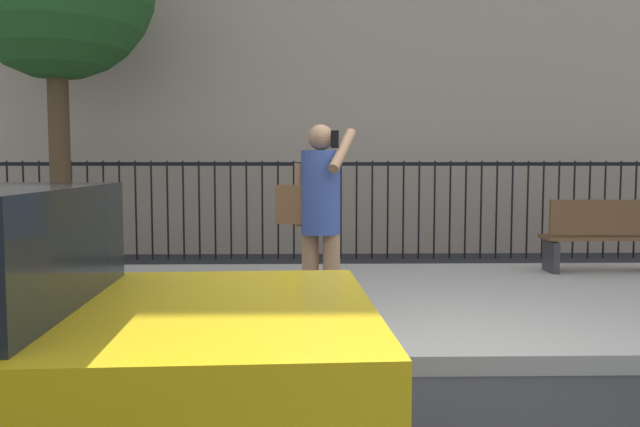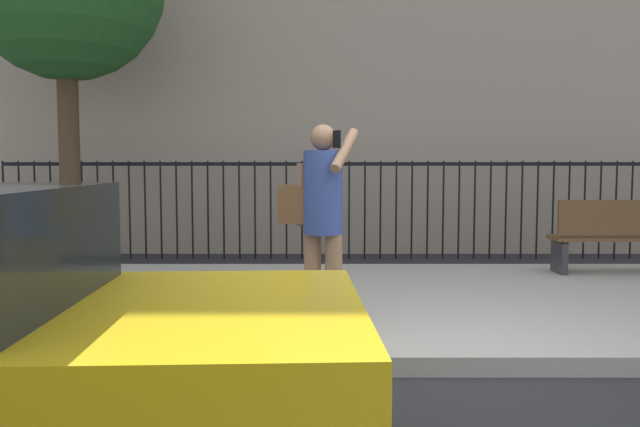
% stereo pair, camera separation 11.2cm
% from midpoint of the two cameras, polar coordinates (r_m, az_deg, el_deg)
% --- Properties ---
extents(ground_plane, '(60.00, 60.00, 0.00)m').
position_cam_midpoint_polar(ground_plane, '(4.94, 9.67, -14.00)').
color(ground_plane, '#28282B').
extents(sidewalk, '(28.00, 4.40, 0.15)m').
position_cam_midpoint_polar(sidewalk, '(7.02, 6.22, -7.79)').
color(sidewalk, '#B2ADA3').
rests_on(sidewalk, ground).
extents(iron_fence, '(12.03, 0.04, 1.60)m').
position_cam_midpoint_polar(iron_fence, '(10.55, 3.63, 1.50)').
color(iron_fence, black).
rests_on(iron_fence, ground).
extents(pedestrian_on_phone, '(0.72, 0.56, 1.74)m').
position_cam_midpoint_polar(pedestrian_on_phone, '(5.63, -0.74, 0.44)').
color(pedestrian_on_phone, '#936B4C').
rests_on(pedestrian_on_phone, sidewalk).
extents(street_bench, '(1.60, 0.45, 0.95)m').
position_cam_midpoint_polar(street_bench, '(9.09, 23.68, -1.67)').
color(street_bench, brown).
rests_on(street_bench, sidewalk).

